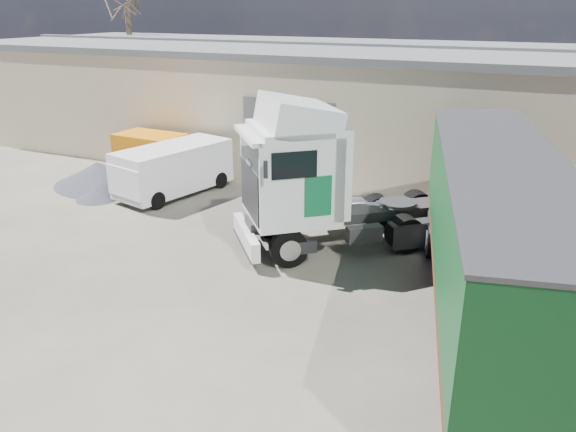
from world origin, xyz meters
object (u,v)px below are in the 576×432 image
at_px(orange_skip, 152,159).
at_px(tractor_unit, 319,186).
at_px(box_trailer, 495,223).
at_px(panel_van, 170,170).

bearing_deg(orange_skip, tractor_unit, -19.68).
bearing_deg(box_trailer, orange_skip, 144.18).
distance_m(tractor_unit, box_trailer, 5.72).
distance_m(panel_van, orange_skip, 2.78).
relative_size(box_trailer, orange_skip, 3.91).
bearing_deg(tractor_unit, panel_van, -147.93).
distance_m(tractor_unit, panel_van, 7.64).
xyz_separation_m(tractor_unit, orange_skip, (-9.43, 3.95, -1.15)).
bearing_deg(tractor_unit, orange_skip, -153.24).
distance_m(box_trailer, orange_skip, 16.01).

